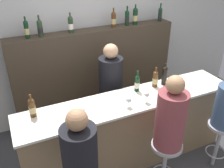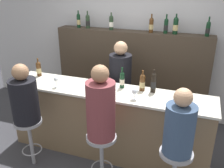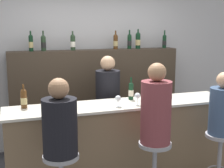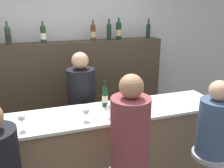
{
  "view_description": "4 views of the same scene",
  "coord_description": "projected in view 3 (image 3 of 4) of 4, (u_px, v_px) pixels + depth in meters",
  "views": [
    {
      "loc": [
        -1.35,
        -2.06,
        2.7
      ],
      "look_at": [
        -0.24,
        0.31,
        1.27
      ],
      "focal_mm": 40.0,
      "sensor_mm": 36.0,
      "label": 1
    },
    {
      "loc": [
        1.11,
        -2.62,
        2.43
      ],
      "look_at": [
        0.11,
        0.17,
        1.16
      ],
      "focal_mm": 40.0,
      "sensor_mm": 36.0,
      "label": 2
    },
    {
      "loc": [
        -1.33,
        -3.28,
        1.98
      ],
      "look_at": [
        -0.13,
        0.32,
        1.26
      ],
      "focal_mm": 50.0,
      "sensor_mm": 36.0,
      "label": 3
    },
    {
      "loc": [
        -0.58,
        -2.05,
        2.11
      ],
      "look_at": [
        0.22,
        0.32,
        1.3
      ],
      "focal_mm": 40.0,
      "sensor_mm": 36.0,
      "label": 4
    }
  ],
  "objects": [
    {
      "name": "wine_glass_1",
      "position": [
        118.0,
        99.0,
        3.71
      ],
      "size": [
        0.07,
        0.07,
        0.14
      ],
      "color": "silver",
      "rests_on": "bar_counter"
    },
    {
      "name": "bartender",
      "position": [
        108.0,
        114.0,
        4.52
      ],
      "size": [
        0.35,
        0.35,
        1.56
      ],
      "color": "black",
      "rests_on": "ground_plane"
    },
    {
      "name": "wine_bottle_backbar_4",
      "position": [
        129.0,
        41.0,
        5.07
      ],
      "size": [
        0.07,
        0.07,
        0.31
      ],
      "color": "black",
      "rests_on": "back_bar_cabinet"
    },
    {
      "name": "wine_bottle_counter_2",
      "position": [
        151.0,
        89.0,
        4.16
      ],
      "size": [
        0.08,
        0.08,
        0.29
      ],
      "color": "#4C2D14",
      "rests_on": "bar_counter"
    },
    {
      "name": "wine_bottle_backbar_5",
      "position": [
        138.0,
        40.0,
        5.12
      ],
      "size": [
        0.08,
        0.08,
        0.32
      ],
      "color": "black",
      "rests_on": "back_bar_cabinet"
    },
    {
      "name": "guest_seated_left",
      "position": [
        60.0,
        123.0,
        3.06
      ],
      "size": [
        0.35,
        0.35,
        0.78
      ],
      "color": "black",
      "rests_on": "bar_stool_left"
    },
    {
      "name": "bar_stool_middle",
      "position": [
        155.0,
        156.0,
        3.47
      ],
      "size": [
        0.36,
        0.36,
        0.7
      ],
      "color": "gray",
      "rests_on": "ground_plane"
    },
    {
      "name": "wine_bottle_backbar_0",
      "position": [
        31.0,
        43.0,
        4.58
      ],
      "size": [
        0.07,
        0.07,
        0.3
      ],
      "color": "black",
      "rests_on": "back_bar_cabinet"
    },
    {
      "name": "wine_bottle_backbar_6",
      "position": [
        164.0,
        41.0,
        5.27
      ],
      "size": [
        0.07,
        0.07,
        0.3
      ],
      "color": "black",
      "rests_on": "back_bar_cabinet"
    },
    {
      "name": "bar_counter",
      "position": [
        122.0,
        142.0,
        3.99
      ],
      "size": [
        2.89,
        0.58,
        1.02
      ],
      "color": "brown",
      "rests_on": "ground_plane"
    },
    {
      "name": "wall_back",
      "position": [
        93.0,
        67.0,
        5.18
      ],
      "size": [
        6.4,
        0.05,
        2.6
      ],
      "color": "#B2B2B7",
      "rests_on": "ground_plane"
    },
    {
      "name": "back_bar_cabinet",
      "position": [
        97.0,
        99.0,
        5.07
      ],
      "size": [
        2.71,
        0.28,
        1.6
      ],
      "color": "#382D23",
      "rests_on": "ground_plane"
    },
    {
      "name": "guest_seated_middle",
      "position": [
        156.0,
        109.0,
        3.37
      ],
      "size": [
        0.33,
        0.33,
        0.89
      ],
      "color": "brown",
      "rests_on": "bar_stool_middle"
    },
    {
      "name": "wine_bottle_counter_0",
      "position": [
        24.0,
        98.0,
        3.65
      ],
      "size": [
        0.08,
        0.08,
        0.28
      ],
      "color": "#4C2D14",
      "rests_on": "bar_counter"
    },
    {
      "name": "bar_stool_right",
      "position": [
        220.0,
        146.0,
        3.75
      ],
      "size": [
        0.36,
        0.36,
        0.7
      ],
      "color": "gray",
      "rests_on": "ground_plane"
    },
    {
      "name": "wine_bottle_backbar_1",
      "position": [
        43.0,
        43.0,
        4.64
      ],
      "size": [
        0.07,
        0.07,
        0.3
      ],
      "color": "#233823",
      "rests_on": "back_bar_cabinet"
    },
    {
      "name": "wine_bottle_counter_1",
      "position": [
        131.0,
        91.0,
        4.07
      ],
      "size": [
        0.07,
        0.07,
        0.29
      ],
      "color": "black",
      "rests_on": "bar_counter"
    },
    {
      "name": "guest_seated_right",
      "position": [
        223.0,
        108.0,
        3.66
      ],
      "size": [
        0.32,
        0.32,
        0.75
      ],
      "color": "#334766",
      "rests_on": "bar_stool_right"
    },
    {
      "name": "wine_bottle_counter_3",
      "position": [
        161.0,
        87.0,
        4.2
      ],
      "size": [
        0.07,
        0.07,
        0.32
      ],
      "color": "black",
      "rests_on": "bar_counter"
    },
    {
      "name": "wine_bottle_backbar_2",
      "position": [
        73.0,
        42.0,
        4.78
      ],
      "size": [
        0.08,
        0.08,
        0.29
      ],
      "color": "#233823",
      "rests_on": "back_bar_cabinet"
    },
    {
      "name": "wine_bottle_backbar_3",
      "position": [
        116.0,
        42.0,
        5.0
      ],
      "size": [
        0.07,
        0.07,
        0.3
      ],
      "color": "#4C2D14",
      "rests_on": "back_bar_cabinet"
    },
    {
      "name": "wine_glass_0",
      "position": [
        70.0,
        101.0,
        3.53
      ],
      "size": [
        0.07,
        0.07,
        0.15
      ],
      "color": "silver",
      "rests_on": "bar_counter"
    },
    {
      "name": "wine_glass_3",
      "position": [
        159.0,
        95.0,
        3.88
      ],
      "size": [
        0.08,
        0.08,
        0.15
      ],
      "color": "silver",
      "rests_on": "bar_counter"
    },
    {
      "name": "wine_glass_2",
      "position": [
        137.0,
        96.0,
        3.79
      ],
      "size": [
        0.07,
        0.07,
        0.15
      ],
      "color": "silver",
      "rests_on": "bar_counter"
    }
  ]
}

